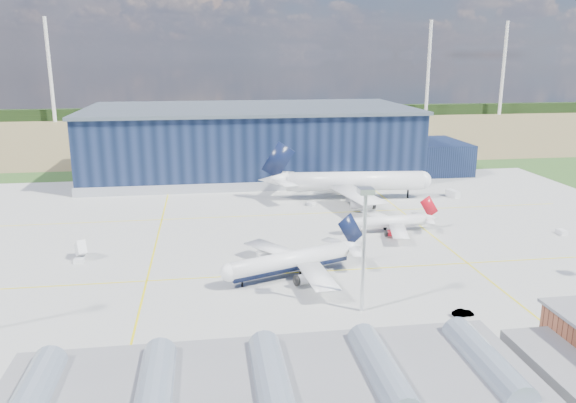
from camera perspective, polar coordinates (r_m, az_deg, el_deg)
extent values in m
plane|color=#2B5620|center=(129.85, -0.40, -5.66)|extent=(600.00, 600.00, 0.00)
cube|color=#9E9E99|center=(139.17, -0.98, -4.24)|extent=(220.00, 160.00, 0.06)
cube|color=yellow|center=(120.59, 0.27, -7.26)|extent=(180.00, 0.40, 0.02)
cube|color=yellow|center=(162.85, -2.12, -1.40)|extent=(180.00, 0.40, 0.02)
cube|color=yellow|center=(138.75, -13.40, -4.69)|extent=(0.40, 120.00, 0.02)
cube|color=yellow|center=(149.39, 14.45, -3.36)|extent=(0.40, 120.00, 0.02)
cube|color=olive|center=(343.97, -5.56, 7.06)|extent=(600.00, 220.00, 0.01)
cube|color=black|center=(422.93, -6.15, 9.00)|extent=(600.00, 8.00, 8.00)
cylinder|color=white|center=(423.45, -23.04, 12.16)|extent=(2.40, 2.40, 70.00)
cylinder|color=white|center=(443.33, 14.08, 12.93)|extent=(2.40, 2.40, 70.00)
cylinder|color=white|center=(469.22, 21.04, 12.48)|extent=(2.40, 2.40, 70.00)
cube|color=black|center=(218.69, -3.90, 6.05)|extent=(120.00, 60.00, 25.00)
cube|color=#989CA6|center=(220.58, -3.85, 3.25)|extent=(121.00, 61.00, 3.20)
cube|color=#515D67|center=(217.13, -3.96, 9.45)|extent=(122.00, 62.00, 1.20)
cube|color=black|center=(231.90, 14.32, 4.50)|extent=(24.00, 30.00, 12.00)
cube|color=slate|center=(72.33, -1.69, -17.88)|extent=(66.00, 23.00, 0.50)
cube|color=slate|center=(87.42, 26.51, -15.81)|extent=(10.00, 18.00, 6.00)
cylinder|color=gray|center=(74.92, -24.64, -17.92)|extent=(4.40, 18.00, 4.40)
cylinder|color=gray|center=(72.24, -13.37, -18.17)|extent=(4.40, 18.00, 4.40)
cylinder|color=gray|center=(72.22, -1.69, -17.75)|extent=(4.40, 18.00, 4.40)
cylinder|color=gray|center=(74.87, 9.49, -16.68)|extent=(4.40, 18.00, 4.40)
cylinder|color=gray|center=(79.91, 19.45, -15.22)|extent=(4.40, 18.00, 4.40)
cylinder|color=silver|center=(100.46, 7.68, -5.32)|extent=(0.70, 0.70, 22.00)
cube|color=silver|center=(97.16, 7.91, 1.07)|extent=(2.60, 2.60, 1.00)
cube|color=yellow|center=(88.14, -6.61, -15.60)|extent=(2.58, 4.06, 1.65)
cube|color=silver|center=(126.89, -1.85, -5.58)|extent=(5.89, 3.18, 2.45)
cube|color=silver|center=(161.95, 26.06, -2.82)|extent=(1.97, 2.89, 1.23)
cube|color=silver|center=(191.28, 16.39, 0.77)|extent=(3.63, 5.48, 2.31)
cube|color=yellow|center=(194.80, 7.13, 1.39)|extent=(3.23, 3.96, 1.49)
cube|color=silver|center=(172.97, 2.32, -0.26)|extent=(3.14, 3.22, 1.17)
cube|color=silver|center=(136.60, -20.28, -4.88)|extent=(3.57, 5.16, 3.07)
imported|color=#99999E|center=(106.38, 17.34, -10.76)|extent=(3.92, 1.65, 1.26)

